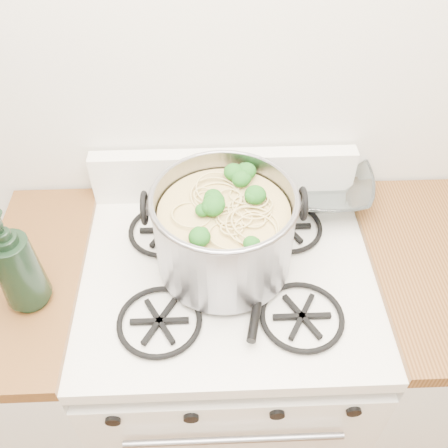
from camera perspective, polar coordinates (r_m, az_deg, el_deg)
gas_range at (r=1.69m, az=0.38°, el=-15.60°), size 0.76×0.66×0.92m
counter_left at (r=1.73m, az=-17.15°, el=-15.02°), size 0.25×0.65×0.92m
stock_pot at (r=1.22m, az=0.00°, el=-0.87°), size 0.38×0.35×0.24m
spatula at (r=1.30m, az=4.73°, el=-3.72°), size 0.35×0.37×0.02m
glass_bowl at (r=1.50m, az=10.74°, el=3.89°), size 0.14×0.14×0.03m
bottle at (r=1.21m, az=-22.79°, el=-3.97°), size 0.11×0.11×0.28m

